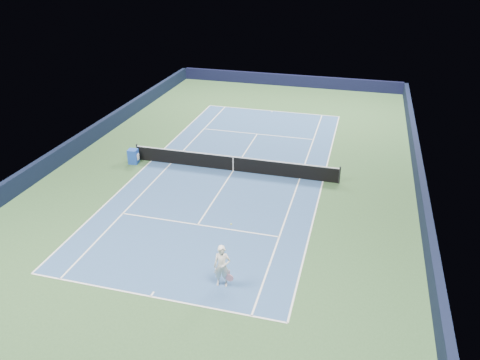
# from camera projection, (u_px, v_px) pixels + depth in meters

# --- Properties ---
(ground) EXTENTS (40.00, 40.00, 0.00)m
(ground) POSITION_uv_depth(u_px,v_px,m) (233.00, 171.00, 28.73)
(ground) COLOR #2E502B
(ground) RESTS_ON ground
(wall_far) EXTENTS (22.00, 0.35, 1.10)m
(wall_far) POSITION_uv_depth(u_px,v_px,m) (289.00, 80.00, 45.53)
(wall_far) COLOR black
(wall_far) RESTS_ON ground
(wall_right) EXTENTS (0.35, 40.00, 1.10)m
(wall_right) POSITION_uv_depth(u_px,v_px,m) (420.00, 184.00, 25.94)
(wall_right) COLOR black
(wall_right) RESTS_ON ground
(wall_left) EXTENTS (0.35, 40.00, 1.10)m
(wall_left) POSITION_uv_depth(u_px,v_px,m) (77.00, 145.00, 31.01)
(wall_left) COLOR black
(wall_left) RESTS_ON ground
(court_surface) EXTENTS (10.97, 23.77, 0.01)m
(court_surface) POSITION_uv_depth(u_px,v_px,m) (233.00, 171.00, 28.72)
(court_surface) COLOR #2D4E80
(court_surface) RESTS_ON ground
(baseline_far) EXTENTS (10.97, 0.08, 0.00)m
(baseline_far) POSITION_uv_depth(u_px,v_px,m) (272.00, 111.00, 38.94)
(baseline_far) COLOR white
(baseline_far) RESTS_ON ground
(baseline_near) EXTENTS (10.97, 0.08, 0.00)m
(baseline_near) POSITION_uv_depth(u_px,v_px,m) (151.00, 297.00, 18.50)
(baseline_near) COLOR white
(baseline_near) RESTS_ON ground
(sideline_doubles_right) EXTENTS (0.08, 23.77, 0.00)m
(sideline_doubles_right) POSITION_uv_depth(u_px,v_px,m) (323.00, 181.00, 27.44)
(sideline_doubles_right) COLOR white
(sideline_doubles_right) RESTS_ON ground
(sideline_doubles_left) EXTENTS (0.08, 23.77, 0.00)m
(sideline_doubles_left) POSITION_uv_depth(u_px,v_px,m) (151.00, 161.00, 30.01)
(sideline_doubles_left) COLOR white
(sideline_doubles_left) RESTS_ON ground
(sideline_singles_right) EXTENTS (0.08, 23.77, 0.00)m
(sideline_singles_right) POSITION_uv_depth(u_px,v_px,m) (300.00, 179.00, 27.76)
(sideline_singles_right) COLOR white
(sideline_singles_right) RESTS_ON ground
(sideline_singles_left) EXTENTS (0.08, 23.77, 0.00)m
(sideline_singles_left) POSITION_uv_depth(u_px,v_px,m) (171.00, 163.00, 29.69)
(sideline_singles_left) COLOR white
(sideline_singles_left) RESTS_ON ground
(service_line_far) EXTENTS (8.23, 0.08, 0.00)m
(service_line_far) POSITION_uv_depth(u_px,v_px,m) (257.00, 134.00, 34.23)
(service_line_far) COLOR white
(service_line_far) RESTS_ON ground
(service_line_near) EXTENTS (8.23, 0.08, 0.00)m
(service_line_near) POSITION_uv_depth(u_px,v_px,m) (198.00, 225.00, 23.22)
(service_line_near) COLOR white
(service_line_near) RESTS_ON ground
(center_service_line) EXTENTS (0.08, 12.80, 0.00)m
(center_service_line) POSITION_uv_depth(u_px,v_px,m) (233.00, 171.00, 28.72)
(center_service_line) COLOR white
(center_service_line) RESTS_ON ground
(center_mark_far) EXTENTS (0.08, 0.30, 0.00)m
(center_mark_far) POSITION_uv_depth(u_px,v_px,m) (272.00, 111.00, 38.82)
(center_mark_far) COLOR white
(center_mark_far) RESTS_ON ground
(center_mark_near) EXTENTS (0.08, 0.30, 0.00)m
(center_mark_near) POSITION_uv_depth(u_px,v_px,m) (152.00, 294.00, 18.63)
(center_mark_near) COLOR white
(center_mark_near) RESTS_ON ground
(tennis_net) EXTENTS (12.90, 0.10, 1.07)m
(tennis_net) POSITION_uv_depth(u_px,v_px,m) (233.00, 163.00, 28.50)
(tennis_net) COLOR black
(tennis_net) RESTS_ON ground
(sponsor_cube) EXTENTS (0.62, 0.57, 0.94)m
(sponsor_cube) POSITION_uv_depth(u_px,v_px,m) (133.00, 156.00, 29.50)
(sponsor_cube) COLOR #1D46AE
(sponsor_cube) RESTS_ON ground
(tennis_player) EXTENTS (0.86, 1.30, 2.36)m
(tennis_player) POSITION_uv_depth(u_px,v_px,m) (222.00, 266.00, 18.72)
(tennis_player) COLOR white
(tennis_player) RESTS_ON ground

